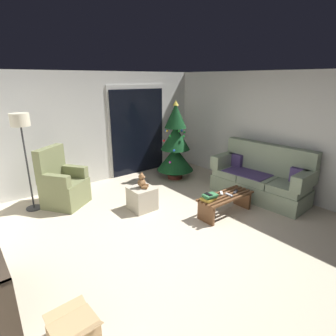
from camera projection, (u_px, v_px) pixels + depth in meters
The scene contains 18 objects.
ground_plane at pixel (176, 235), 4.35m from camera, with size 7.00×7.00×0.00m, color beige.
wall_back at pixel (89, 129), 6.25m from camera, with size 5.72×0.12×2.50m, color silver.
wall_right at pixel (284, 135), 5.65m from camera, with size 0.12×6.00×2.50m, color silver.
patio_door_frame at pixel (138, 130), 6.97m from camera, with size 1.60×0.02×2.20m, color silver.
patio_door_glass at pixel (138, 132), 6.97m from camera, with size 1.50×0.02×2.10m, color black.
couch at pixel (261, 178), 5.65m from camera, with size 0.92×1.99×1.08m.
coffee_table at pixel (225, 201), 4.96m from camera, with size 1.10×0.40×0.37m.
remote_silver at pixel (229, 195), 4.91m from camera, with size 0.04×0.16×0.02m, color #ADADB2.
remote_graphite at pixel (236, 192), 5.05m from camera, with size 0.04×0.16×0.02m, color #333338.
remote_white at pixel (222, 193), 4.98m from camera, with size 0.04×0.16×0.02m, color silver.
book_stack at pixel (209, 197), 4.72m from camera, with size 0.27×0.22×0.10m.
cell_phone at pixel (209, 194), 4.69m from camera, with size 0.07×0.14×0.01m, color black.
christmas_tree at pixel (175, 145), 6.58m from camera, with size 0.88×0.88×1.88m.
armchair at pixel (62, 185), 5.29m from camera, with size 0.95×0.96×1.13m.
floor_lamp at pixel (21, 129), 4.77m from camera, with size 0.32×0.32×1.78m.
ottoman at pixel (142, 198), 5.16m from camera, with size 0.44×0.44×0.43m, color #B2A893.
teddy_bear_chestnut at pixel (142, 182), 5.06m from camera, with size 0.21×0.21×0.29m.
cardboard_box_open_near_shelf at pixel (75, 334), 2.51m from camera, with size 0.42×0.47×0.32m.
Camera 1 is at (-2.46, -2.91, 2.35)m, focal length 29.63 mm.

